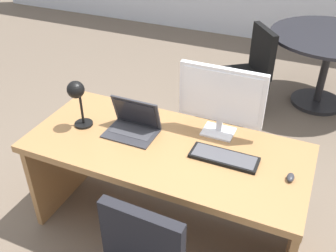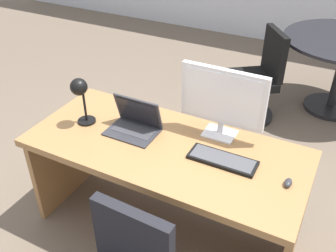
{
  "view_description": "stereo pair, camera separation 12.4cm",
  "coord_description": "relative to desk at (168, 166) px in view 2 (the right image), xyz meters",
  "views": [
    {
      "loc": [
        0.77,
        -1.71,
        2.13
      ],
      "look_at": [
        0.0,
        0.04,
        0.86
      ],
      "focal_mm": 40.88,
      "sensor_mm": 36.0,
      "label": 1
    },
    {
      "loc": [
        0.88,
        -1.66,
        2.13
      ],
      "look_at": [
        0.0,
        0.04,
        0.86
      ],
      "focal_mm": 40.88,
      "sensor_mm": 36.0,
      "label": 2
    }
  ],
  "objects": [
    {
      "name": "desk_lamp",
      "position": [
        -0.59,
        -0.08,
        0.43
      ],
      "size": [
        0.12,
        0.14,
        0.33
      ],
      "color": "black",
      "rests_on": "desk"
    },
    {
      "name": "laptop",
      "position": [
        -0.25,
        0.03,
        0.26
      ],
      "size": [
        0.32,
        0.24,
        0.22
      ],
      "color": "#2D2D33",
      "rests_on": "desk"
    },
    {
      "name": "keyboard",
      "position": [
        0.37,
        -0.03,
        0.2
      ],
      "size": [
        0.4,
        0.15,
        0.02
      ],
      "color": "black",
      "rests_on": "desk"
    },
    {
      "name": "mouse",
      "position": [
        0.75,
        -0.06,
        0.21
      ],
      "size": [
        0.04,
        0.07,
        0.03
      ],
      "color": "#2D2D33",
      "rests_on": "desk"
    },
    {
      "name": "ground",
      "position": [
        0.0,
        1.46,
        -0.54
      ],
      "size": [
        12.0,
        12.0,
        0.0
      ],
      "primitive_type": "plane",
      "color": "#6B5B4C"
    },
    {
      "name": "meeting_chair_near",
      "position": [
        0.08,
        1.72,
        -0.18
      ],
      "size": [
        0.65,
        0.64,
        0.9
      ],
      "color": "black",
      "rests_on": "ground"
    },
    {
      "name": "monitor",
      "position": [
        0.25,
        0.22,
        0.45
      ],
      "size": [
        0.53,
        0.16,
        0.45
      ],
      "color": "silver",
      "rests_on": "desk"
    },
    {
      "name": "desk",
      "position": [
        0.0,
        0.0,
        0.0
      ],
      "size": [
        1.73,
        0.77,
        0.74
      ],
      "color": "#9E7042",
      "rests_on": "ground"
    }
  ]
}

